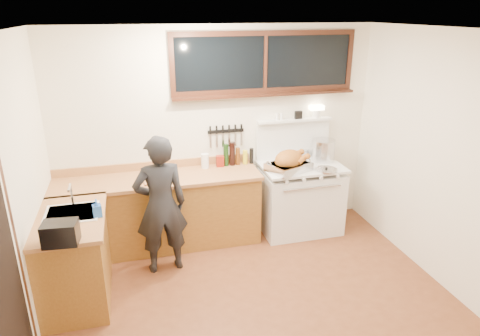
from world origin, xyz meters
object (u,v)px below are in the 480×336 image
object	(u,v)px
vintage_stove	(299,196)
man	(161,205)
cutting_board	(159,176)
roast_turkey	(289,162)

from	to	relation	value
vintage_stove	man	bearing A→B (deg)	-164.73
man	vintage_stove	bearing A→B (deg)	15.27
man	cutting_board	world-z (taller)	man
vintage_stove	man	world-z (taller)	vintage_stove
roast_turkey	vintage_stove	bearing A→B (deg)	34.02
man	cutting_board	distance (m)	0.47
vintage_stove	man	distance (m)	1.91
cutting_board	roast_turkey	size ratio (longest dim) A/B	0.64
cutting_board	roast_turkey	xyz separation A→B (m)	(1.56, -0.09, 0.05)
vintage_stove	cutting_board	xyz separation A→B (m)	(-1.79, -0.06, 0.48)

